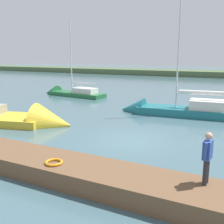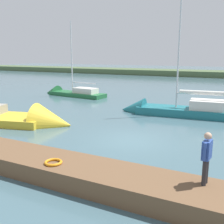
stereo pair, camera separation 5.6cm
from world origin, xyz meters
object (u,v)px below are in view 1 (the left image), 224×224
sailboat_outer_mooring (69,94)px  sailboat_behind_pier (16,121)px  life_ring_buoy (54,162)px  sailboat_near_dock (173,112)px  person_on_dock (207,155)px

sailboat_outer_mooring → sailboat_behind_pier: size_ratio=0.72×
life_ring_buoy → sailboat_near_dock: size_ratio=0.06×
life_ring_buoy → sailboat_outer_mooring: bearing=-55.7°
sailboat_near_dock → sailboat_behind_pier: size_ratio=0.84×
sailboat_outer_mooring → person_on_dock: sailboat_outer_mooring is taller
sailboat_outer_mooring → sailboat_near_dock: size_ratio=0.86×
life_ring_buoy → sailboat_near_dock: 13.18m
sailboat_outer_mooring → sailboat_behind_pier: bearing=115.8°
life_ring_buoy → sailboat_behind_pier: 9.55m
sailboat_behind_pier → person_on_dock: (-12.89, 4.77, 1.46)m
sailboat_outer_mooring → person_on_dock: bearing=141.3°
sailboat_outer_mooring → sailboat_near_dock: 14.15m
sailboat_outer_mooring → life_ring_buoy: bearing=130.0°
life_ring_buoy → sailboat_near_dock: (-1.17, -13.12, -0.48)m
life_ring_buoy → sailboat_outer_mooring: sailboat_outer_mooring is taller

